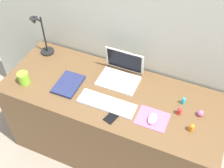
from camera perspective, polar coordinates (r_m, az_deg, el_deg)
name	(u,v)px	position (r m, az deg, el deg)	size (l,w,h in m)	color
ground_plane	(112,147)	(2.65, -0.02, -12.61)	(6.00, 6.00, 0.00)	gray
back_wall	(130,59)	(2.27, 3.60, 5.06)	(2.84, 0.05, 1.55)	beige
desk	(112,123)	(2.34, -0.03, -7.86)	(1.64, 0.64, 0.74)	brown
laptop	(121,72)	(2.13, 1.91, 2.43)	(0.30, 0.25, 0.21)	white
keyboard	(107,104)	(1.97, -1.06, -4.00)	(0.41, 0.13, 0.02)	white
mousepad	(152,119)	(1.92, 8.15, -6.92)	(0.21, 0.17, 0.00)	pink
mouse	(152,119)	(1.90, 8.17, -6.91)	(0.06, 0.10, 0.03)	white
cell_phone	(113,116)	(1.91, 0.17, -6.47)	(0.06, 0.13, 0.01)	black
desk_lamp	(42,37)	(2.32, -14.02, 9.24)	(0.11, 0.16, 0.39)	black
notebook_pad	(68,84)	(2.12, -8.80, -0.04)	(0.17, 0.24, 0.02)	navy
coffee_mug	(24,78)	(2.19, -17.43, 1.14)	(0.08, 0.08, 0.09)	#8CDB33
toy_figurine_cyan	(183,101)	(2.03, 14.22, -3.26)	(0.03, 0.03, 0.06)	#28B7CC
toy_figurine_red	(179,111)	(1.95, 13.43, -5.38)	(0.03, 0.03, 0.06)	red
toy_figurine_orange	(192,128)	(1.89, 15.81, -8.47)	(0.03, 0.03, 0.06)	orange
toy_figurine_pink	(201,113)	(1.99, 17.44, -5.65)	(0.04, 0.04, 0.05)	pink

